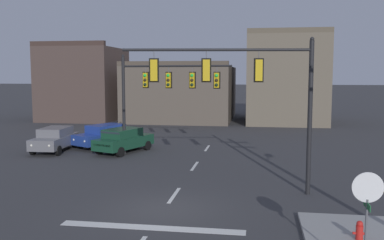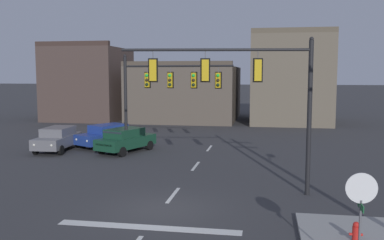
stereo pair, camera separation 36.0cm
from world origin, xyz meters
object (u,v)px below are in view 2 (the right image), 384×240
(signal_mast_far_side, at_px, (162,87))
(car_lot_nearside, at_px, (107,135))
(fire_hydrant, at_px, (356,235))
(signal_mast_near_side, at_px, (248,85))
(stop_sign, at_px, (361,200))
(car_lot_farside, at_px, (126,139))
(car_lot_middle, at_px, (58,138))

(signal_mast_far_side, bearing_deg, car_lot_nearside, 149.30)
(car_lot_nearside, relative_size, fire_hydrant, 6.30)
(signal_mast_near_side, height_order, stop_sign, signal_mast_near_side)
(signal_mast_near_side, xyz_separation_m, car_lot_farside, (-8.43, 8.84, -3.88))
(signal_mast_near_side, relative_size, car_lot_middle, 1.77)
(signal_mast_far_side, bearing_deg, car_lot_farside, 159.69)
(stop_sign, distance_m, fire_hydrant, 3.15)
(signal_mast_far_side, bearing_deg, fire_hydrant, -54.58)
(signal_mast_near_side, bearing_deg, car_lot_middle, 146.99)
(car_lot_farside, bearing_deg, car_lot_middle, -176.43)
(car_lot_nearside, relative_size, car_lot_middle, 1.04)
(car_lot_farside, bearing_deg, signal_mast_near_side, -46.36)
(signal_mast_near_side, relative_size, fire_hydrant, 10.69)
(signal_mast_near_side, distance_m, car_lot_nearside, 15.39)
(stop_sign, distance_m, car_lot_nearside, 22.81)
(car_lot_middle, distance_m, car_lot_farside, 4.73)
(signal_mast_far_side, relative_size, stop_sign, 2.50)
(car_lot_nearside, bearing_deg, signal_mast_far_side, -30.70)
(stop_sign, height_order, car_lot_nearside, stop_sign)
(car_lot_farside, bearing_deg, fire_hydrant, -49.42)
(signal_mast_far_side, bearing_deg, car_lot_middle, 174.46)
(stop_sign, height_order, car_lot_farside, stop_sign)
(car_lot_farside, bearing_deg, stop_sign, -55.08)
(car_lot_nearside, bearing_deg, car_lot_farside, -42.11)
(car_lot_farside, relative_size, fire_hydrant, 6.34)
(signal_mast_near_side, xyz_separation_m, car_lot_nearside, (-10.42, 10.64, -3.88))
(car_lot_middle, bearing_deg, car_lot_nearside, 37.45)
(signal_mast_near_side, height_order, signal_mast_far_side, signal_mast_near_side)
(car_lot_middle, bearing_deg, signal_mast_near_side, -33.01)
(stop_sign, height_order, car_lot_middle, stop_sign)
(stop_sign, relative_size, car_lot_farside, 0.60)
(car_lot_nearside, xyz_separation_m, fire_hydrant, (13.97, -15.78, -0.53))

